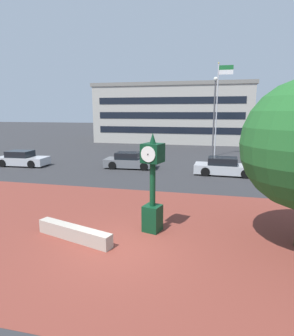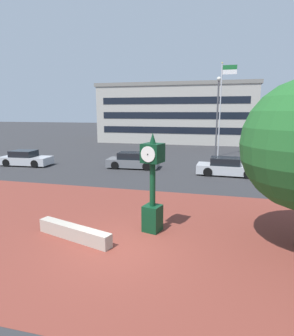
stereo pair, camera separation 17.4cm
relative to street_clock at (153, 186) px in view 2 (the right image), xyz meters
The scene contains 10 objects.
ground_plane 2.55m from the street_clock, 113.99° to the right, with size 200.00×200.00×0.00m, color #2D2D30.
plaza_brick_paving 1.93m from the street_clock, behind, with size 44.00×11.13×0.01m, color brown.
planter_wall 3.31m from the street_clock, 151.49° to the right, with size 3.20×0.40×0.50m, color #ADA393.
street_clock is the anchor object (origin of this frame).
car_street_mid 12.61m from the street_clock, 110.55° to the left, with size 4.22×2.02×1.28m.
car_street_far 17.28m from the street_clock, 142.03° to the left, with size 4.30×2.06×1.28m.
car_street_distant 11.33m from the street_clock, 74.39° to the left, with size 4.46×1.94×1.28m.
flagpole_primary 20.33m from the street_clock, 82.97° to the left, with size 1.48×0.14×9.23m.
civic_building 34.38m from the street_clock, 96.64° to the left, with size 22.69×10.49×8.49m.
street_lamp_post 16.73m from the street_clock, 82.68° to the left, with size 0.36×0.36×7.49m.
Camera 2 is at (3.07, -8.38, 4.55)m, focal length 30.37 mm.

